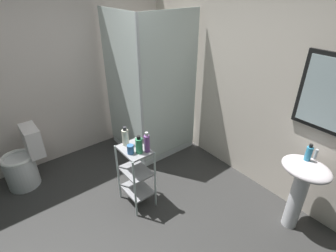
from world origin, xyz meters
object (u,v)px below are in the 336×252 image
Objects in this scene: pedestal_sink at (302,182)px; rinse_cup at (130,149)px; storage_cart at (136,172)px; body_wash_bottle_green at (139,145)px; toilet at (24,163)px; shower_stall at (150,121)px; hand_soap_bottle at (309,153)px; conditioner_bottle_purple at (147,143)px; lotion_bottle_white at (125,137)px.

rinse_cup is (-1.24, -1.16, 0.21)m from pedestal_sink.
body_wash_bottle_green is (0.08, 0.01, 0.39)m from storage_cart.
toilet is at bearing -144.01° from rinse_cup.
shower_stall is 10.17× the size of body_wash_bottle_green.
shower_stall reaches higher than hand_soap_bottle.
shower_stall is 8.86× the size of conditioner_bottle_purple.
shower_stall is 2.14m from pedestal_sink.
lotion_bottle_white is (0.70, -0.79, 0.37)m from shower_stall.
pedestal_sink is at bearing 39.78° from toilet.
shower_stall reaches higher than body_wash_bottle_green.
hand_soap_bottle is (2.08, 0.36, 0.42)m from shower_stall.
hand_soap_bottle reaches higher than body_wash_bottle_green.
rinse_cup is at bearing -136.97° from pedestal_sink.
body_wash_bottle_green is (-1.20, -1.08, 0.25)m from pedestal_sink.
lotion_bottle_white is (-1.41, -1.11, 0.26)m from pedestal_sink.
lotion_bottle_white is at bearing -155.29° from conditioner_bottle_purple.
pedestal_sink is at bearing 8.72° from shower_stall.
hand_soap_bottle is 1.54m from conditioner_bottle_purple.
lotion_bottle_white is at bearing -168.90° from storage_cart.
toilet is 3.37× the size of conditioner_bottle_purple.
storage_cart is at bearing 11.10° from lotion_bottle_white.
lotion_bottle_white is (1.01, 0.90, 0.52)m from toilet.
hand_soap_bottle is 0.79× the size of lotion_bottle_white.
body_wash_bottle_green is at bearing -136.13° from hand_soap_bottle.
body_wash_bottle_green is 0.87× the size of conditioner_bottle_purple.
toilet is (-2.41, -2.01, -0.26)m from pedestal_sink.
rinse_cup is at bearing 35.99° from toilet.
storage_cart is 0.43m from conditioner_bottle_purple.
shower_stall reaches higher than lotion_bottle_white.
toilet is 7.85× the size of rinse_cup.
hand_soap_bottle is at bearing 44.76° from rinse_cup.
shower_stall is 1.12m from lotion_bottle_white.
rinse_cup is (0.17, -0.04, -0.05)m from lotion_bottle_white.
toilet is at bearing -141.14° from conditioner_bottle_purple.
storage_cart is at bearing -137.86° from hand_soap_bottle.
conditioner_bottle_purple reaches higher than pedestal_sink.
hand_soap_bottle is 0.77× the size of conditioner_bottle_purple.
body_wash_bottle_green is (0.91, -0.76, 0.36)m from shower_stall.
shower_stall reaches higher than pedestal_sink.
conditioner_bottle_purple reaches higher than lotion_bottle_white.
toilet is 1.69m from conditioner_bottle_purple.
shower_stall is 1.25m from rinse_cup.
conditioner_bottle_purple reaches higher than toilet.
conditioner_bottle_purple is at bearing -139.25° from pedestal_sink.
pedestal_sink is 3.59× the size of conditioner_bottle_purple.
storage_cart is 3.28× the size of conditioner_bottle_purple.
storage_cart is at bearing -139.61° from pedestal_sink.
shower_stall is 20.66× the size of rinse_cup.
rinse_cup reaches higher than toilet.
lotion_bottle_white is at bearing 41.61° from toilet.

